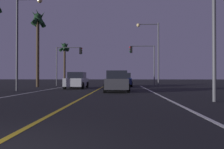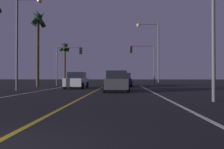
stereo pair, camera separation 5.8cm
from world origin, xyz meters
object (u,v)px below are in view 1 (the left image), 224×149
Objects in this scene: car_oncoming at (77,81)px; street_lamp_right_far at (153,46)px; traffic_light_near_right at (142,56)px; traffic_light_near_left at (69,57)px; car_lead_same_lane at (117,82)px; palm_tree_left_mid at (38,25)px; palm_tree_left_far at (65,50)px; street_lamp_left_mid at (23,32)px; car_ahead_far at (124,80)px.

car_oncoming is 10.39m from street_lamp_right_far.
traffic_light_near_left is at bearing -0.00° from traffic_light_near_right.
street_lamp_right_far is at bearing 115.74° from car_oncoming.
car_oncoming is 0.82× the size of traffic_light_near_left.
traffic_light_near_right reaches higher than car_lead_same_lane.
palm_tree_left_mid is (-12.78, -3.67, 3.37)m from traffic_light_near_right.
street_lamp_right_far is 18.10m from palm_tree_left_far.
street_lamp_left_mid is at bearing -97.25° from traffic_light_near_left.
car_ahead_far is 0.82× the size of traffic_light_near_left.
car_lead_same_lane is 13.44m from traffic_light_near_left.
traffic_light_near_right is 0.71× the size of palm_tree_left_far.
street_lamp_left_mid is (-3.78, -4.27, 4.28)m from car_oncoming.
palm_tree_left_mid reaches higher than street_lamp_right_far.
palm_tree_left_far is (-3.07, 9.01, 2.11)m from traffic_light_near_left.
palm_tree_left_mid reaches higher than street_lamp_left_mid.
street_lamp_left_mid is 1.03× the size of street_lamp_right_far.
car_lead_same_lane is 9.19m from street_lamp_left_mid.
car_lead_same_lane is 10.65m from street_lamp_right_far.
street_lamp_right_far reaches higher than car_oncoming.
street_lamp_right_far is at bearing -25.55° from car_lead_same_lane.
street_lamp_left_mid is (-11.25, -10.76, 1.09)m from traffic_light_near_right.
street_lamp_left_mid is 14.92m from street_lamp_right_far.
car_oncoming is 10.40m from traffic_light_near_right.
car_ahead_far is 0.54× the size of street_lamp_left_mid.
palm_tree_left_mid is (-2.90, -3.67, 3.45)m from traffic_light_near_left.
car_oncoming is 8.90m from palm_tree_left_mid.
palm_tree_left_far is (-12.95, 9.01, 2.02)m from traffic_light_near_right.
traffic_light_near_right reaches higher than car_ahead_far.
street_lamp_right_far reaches higher than car_lead_same_lane.
palm_tree_left_mid reaches higher than car_lead_same_lane.
traffic_light_near_right is (7.47, 6.50, 3.19)m from car_oncoming.
car_lead_same_lane is 1.00× the size of car_ahead_far.
traffic_light_near_left is 10.91m from street_lamp_left_mid.
car_ahead_far is at bearing 135.53° from car_oncoming.
street_lamp_left_mid is at bearing 86.95° from car_lead_same_lane.
palm_tree_left_mid is at bearing 16.02° from traffic_light_near_right.
car_lead_same_lane is 23.07m from palm_tree_left_far.
traffic_light_near_left is at bearing -12.19° from street_lamp_right_far.
car_lead_same_lane is 0.80× the size of traffic_light_near_right.
car_lead_same_lane is 0.55× the size of street_lamp_right_far.
palm_tree_left_far is (-1.70, 19.77, 0.94)m from street_lamp_left_mid.
traffic_light_near_right reaches higher than traffic_light_near_left.
traffic_light_near_left is 5.81m from palm_tree_left_mid.
traffic_light_near_left is at bearing 51.68° from palm_tree_left_mid.
palm_tree_left_mid is (-10.32, -2.28, 6.57)m from car_ahead_far.
traffic_light_near_right is 0.69× the size of street_lamp_right_far.
street_lamp_right_far is 0.84× the size of palm_tree_left_mid.
car_ahead_far is at bearing -44.73° from palm_tree_left_far.
street_lamp_right_far is 14.13m from palm_tree_left_mid.
street_lamp_left_mid is 19.87m from palm_tree_left_far.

